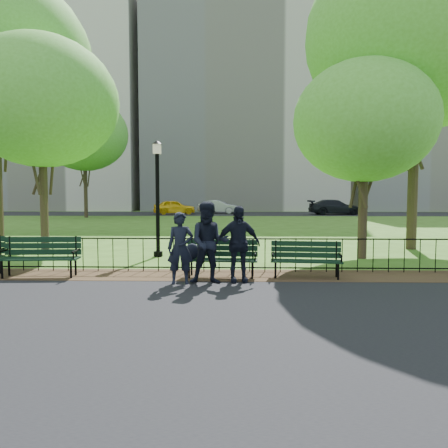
{
  "coord_description": "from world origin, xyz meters",
  "views": [
    {
      "loc": [
        1.04,
        -9.32,
        2.06
      ],
      "look_at": [
        0.74,
        1.5,
        1.3
      ],
      "focal_mm": 35.0,
      "sensor_mm": 36.0,
      "label": 1
    }
  ],
  "objects_px": {
    "park_bench_left_a": "(41,252)",
    "tree_near_w": "(41,102)",
    "sedan_dark": "(335,207)",
    "person_right": "(238,244)",
    "tree_mid_e": "(417,35)",
    "tree_near_e": "(365,122)",
    "taxi": "(174,207)",
    "park_bench_right_a": "(306,255)",
    "tree_far_w": "(84,134)",
    "person_left": "(180,248)",
    "sedan_silver": "(219,207)",
    "park_bench_main": "(212,253)",
    "lamppost": "(157,194)",
    "person_mid": "(209,243)"
  },
  "relations": [
    {
      "from": "tree_near_w",
      "to": "person_right",
      "type": "bearing_deg",
      "value": -39.34
    },
    {
      "from": "tree_mid_e",
      "to": "person_right",
      "type": "distance_m",
      "value": 11.28
    },
    {
      "from": "park_bench_main",
      "to": "person_mid",
      "type": "height_order",
      "value": "person_mid"
    },
    {
      "from": "tree_near_e",
      "to": "person_right",
      "type": "distance_m",
      "value": 6.49
    },
    {
      "from": "sedan_dark",
      "to": "tree_mid_e",
      "type": "bearing_deg",
      "value": 168.26
    },
    {
      "from": "park_bench_right_a",
      "to": "lamppost",
      "type": "xyz_separation_m",
      "value": [
        -4.26,
        3.49,
        1.5
      ]
    },
    {
      "from": "tree_near_w",
      "to": "taxi",
      "type": "distance_m",
      "value": 27.44
    },
    {
      "from": "tree_far_w",
      "to": "person_mid",
      "type": "height_order",
      "value": "tree_far_w"
    },
    {
      "from": "park_bench_left_a",
      "to": "tree_near_w",
      "type": "bearing_deg",
      "value": 109.22
    },
    {
      "from": "lamppost",
      "to": "tree_far_w",
      "type": "distance_m",
      "value": 25.67
    },
    {
      "from": "lamppost",
      "to": "tree_near_e",
      "type": "height_order",
      "value": "tree_near_e"
    },
    {
      "from": "person_right",
      "to": "park_bench_left_a",
      "type": "bearing_deg",
      "value": 165.18
    },
    {
      "from": "tree_far_w",
      "to": "sedan_silver",
      "type": "xyz_separation_m",
      "value": [
        11.1,
        7.41,
        -6.38
      ]
    },
    {
      "from": "person_right",
      "to": "tree_mid_e",
      "type": "bearing_deg",
      "value": 35.36
    },
    {
      "from": "tree_near_e",
      "to": "person_left",
      "type": "height_order",
      "value": "tree_near_e"
    },
    {
      "from": "tree_near_e",
      "to": "taxi",
      "type": "bearing_deg",
      "value": 109.19
    },
    {
      "from": "person_mid",
      "to": "tree_near_e",
      "type": "bearing_deg",
      "value": 37.74
    },
    {
      "from": "park_bench_right_a",
      "to": "lamppost",
      "type": "distance_m",
      "value": 5.71
    },
    {
      "from": "park_bench_main",
      "to": "taxi",
      "type": "xyz_separation_m",
      "value": [
        -5.49,
        32.29,
        0.12
      ]
    },
    {
      "from": "tree_far_w",
      "to": "sedan_silver",
      "type": "height_order",
      "value": "tree_far_w"
    },
    {
      "from": "park_bench_right_a",
      "to": "tree_far_w",
      "type": "xyz_separation_m",
      "value": [
        -14.58,
        26.45,
        6.53
      ]
    },
    {
      "from": "taxi",
      "to": "person_left",
      "type": "bearing_deg",
      "value": 174.2
    },
    {
      "from": "tree_mid_e",
      "to": "sedan_silver",
      "type": "bearing_deg",
      "value": 106.34
    },
    {
      "from": "person_left",
      "to": "sedan_silver",
      "type": "xyz_separation_m",
      "value": [
        -0.52,
        34.69,
        -0.13
      ]
    },
    {
      "from": "tree_near_w",
      "to": "sedan_dark",
      "type": "relative_size",
      "value": 1.54
    },
    {
      "from": "person_left",
      "to": "person_right",
      "type": "xyz_separation_m",
      "value": [
        1.3,
        0.25,
        0.07
      ]
    },
    {
      "from": "lamppost",
      "to": "tree_near_e",
      "type": "relative_size",
      "value": 0.61
    },
    {
      "from": "park_bench_main",
      "to": "tree_near_w",
      "type": "xyz_separation_m",
      "value": [
        -6.46,
        5.26,
        4.76
      ]
    },
    {
      "from": "park_bench_main",
      "to": "lamppost",
      "type": "height_order",
      "value": "lamppost"
    },
    {
      "from": "person_mid",
      "to": "taxi",
      "type": "relative_size",
      "value": 0.45
    },
    {
      "from": "person_right",
      "to": "sedan_silver",
      "type": "distance_m",
      "value": 34.49
    },
    {
      "from": "park_bench_right_a",
      "to": "person_mid",
      "type": "bearing_deg",
      "value": -155.74
    },
    {
      "from": "tree_near_w",
      "to": "person_right",
      "type": "distance_m",
      "value": 10.21
    },
    {
      "from": "taxi",
      "to": "park_bench_main",
      "type": "bearing_deg",
      "value": 175.55
    },
    {
      "from": "park_bench_right_a",
      "to": "park_bench_main",
      "type": "bearing_deg",
      "value": -173.68
    },
    {
      "from": "tree_near_e",
      "to": "tree_mid_e",
      "type": "bearing_deg",
      "value": 43.73
    },
    {
      "from": "park_bench_main",
      "to": "tree_near_e",
      "type": "xyz_separation_m",
      "value": [
        4.6,
        3.29,
        3.7
      ]
    },
    {
      "from": "park_bench_main",
      "to": "park_bench_right_a",
      "type": "distance_m",
      "value": 2.31
    },
    {
      "from": "sedan_silver",
      "to": "tree_mid_e",
      "type": "bearing_deg",
      "value": -155.52
    },
    {
      "from": "tree_near_e",
      "to": "person_right",
      "type": "relative_size",
      "value": 3.51
    },
    {
      "from": "park_bench_left_a",
      "to": "person_right",
      "type": "distance_m",
      "value": 4.89
    },
    {
      "from": "tree_near_w",
      "to": "sedan_silver",
      "type": "xyz_separation_m",
      "value": [
        5.29,
        28.62,
        -4.66
      ]
    },
    {
      "from": "tree_mid_e",
      "to": "tree_far_w",
      "type": "xyz_separation_m",
      "value": [
        -19.37,
        20.79,
        -0.64
      ]
    },
    {
      "from": "park_bench_right_a",
      "to": "sedan_dark",
      "type": "height_order",
      "value": "sedan_dark"
    },
    {
      "from": "tree_near_e",
      "to": "park_bench_left_a",
      "type": "bearing_deg",
      "value": -159.28
    },
    {
      "from": "sedan_silver",
      "to": "park_bench_main",
      "type": "bearing_deg",
      "value": -169.87
    },
    {
      "from": "taxi",
      "to": "sedan_dark",
      "type": "relative_size",
      "value": 0.82
    },
    {
      "from": "park_bench_left_a",
      "to": "park_bench_main",
      "type": "bearing_deg",
      "value": -3.2
    },
    {
      "from": "person_mid",
      "to": "sedan_dark",
      "type": "xyz_separation_m",
      "value": [
        10.18,
        32.68,
        -0.2
      ]
    },
    {
      "from": "park_bench_right_a",
      "to": "sedan_silver",
      "type": "distance_m",
      "value": 34.04
    }
  ]
}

